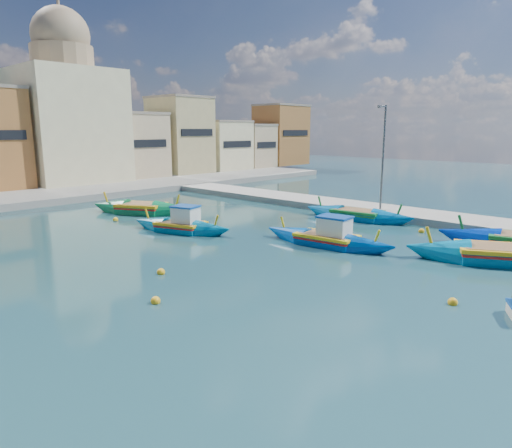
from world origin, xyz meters
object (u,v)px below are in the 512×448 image
church_block (67,110)px  quay_street_lamp (383,157)px  luzzu_cyan_south (497,256)px  luzzu_blue_cabin (181,227)px  luzzu_cyan_mid (357,216)px  luzzu_turquoise_cabin (327,240)px  luzzu_green (141,210)px

church_block → quay_street_lamp: 35.04m
quay_street_lamp → luzzu_cyan_south: size_ratio=0.91×
luzzu_blue_cabin → luzzu_cyan_south: bearing=-69.2°
luzzu_cyan_mid → quay_street_lamp: bearing=-10.2°
luzzu_cyan_mid → luzzu_cyan_south: 11.55m
church_block → luzzu_turquoise_cabin: 37.21m
luzzu_blue_cabin → luzzu_cyan_south: 17.67m
luzzu_turquoise_cabin → quay_street_lamp: bearing=12.5°
luzzu_cyan_mid → luzzu_green: (-9.17, 13.30, 0.03)m
quay_street_lamp → luzzu_green: size_ratio=0.94×
church_block → quay_street_lamp: (7.44, -34.00, -4.07)m
church_block → quay_street_lamp: bearing=-77.7°
church_block → luzzu_cyan_mid: church_block is taller
luzzu_blue_cabin → church_block: bearing=77.7°
quay_street_lamp → luzzu_cyan_south: 13.03m
church_block → luzzu_turquoise_cabin: size_ratio=2.31×
church_block → luzzu_blue_cabin: bearing=-102.3°
quay_street_lamp → luzzu_cyan_mid: size_ratio=0.93×
luzzu_cyan_mid → luzzu_green: size_ratio=1.01×
luzzu_turquoise_cabin → luzzu_cyan_south: (2.88, -7.86, -0.02)m
quay_street_lamp → luzzu_green: bearing=130.2°
luzzu_green → luzzu_cyan_south: 24.24m
quay_street_lamp → luzzu_green: quay_street_lamp is taller
quay_street_lamp → luzzu_cyan_mid: 4.77m
luzzu_blue_cabin → luzzu_cyan_mid: 12.55m
church_block → luzzu_green: (-4.17, -20.26, -8.12)m
luzzu_turquoise_cabin → luzzu_green: bearing=95.5°
quay_street_lamp → luzzu_blue_cabin: bearing=154.5°
luzzu_blue_cabin → luzzu_cyan_mid: bearing=-28.5°
luzzu_cyan_mid → luzzu_green: luzzu_green is taller
luzzu_cyan_south → luzzu_blue_cabin: bearing=110.8°
church_block → luzzu_green: 22.22m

